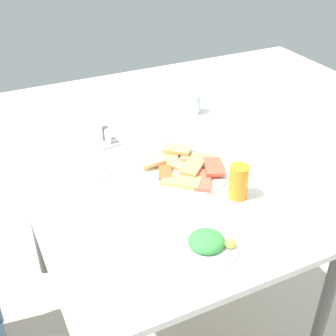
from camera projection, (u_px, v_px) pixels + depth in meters
The scene contains 10 objects.
ground_plane at pixel (159, 318), 2.05m from camera, with size 6.00×6.00×0.00m, color #BEB3A1.
dining_table at pixel (157, 196), 1.67m from camera, with size 1.17×0.92×0.77m.
pide_platter at pixel (184, 168), 1.66m from camera, with size 0.35×0.34×0.04m.
salad_plate_greens at pixel (207, 243), 1.31m from camera, with size 0.20×0.20×0.05m.
soda_can at pixel (238, 182), 1.50m from camera, with size 0.07×0.07×0.12m, color orange.
drinking_glass at pixel (193, 104), 2.06m from camera, with size 0.07×0.07×0.09m, color silver.
paper_napkin at pixel (95, 167), 1.69m from camera, with size 0.12×0.12×0.00m, color white.
fork at pixel (100, 165), 1.70m from camera, with size 0.17×0.01×0.01m, color silver.
spoon at pixel (91, 167), 1.68m from camera, with size 0.20×0.02×0.01m, color silver.
condiment_caddy at pixel (107, 139), 1.83m from camera, with size 0.10×0.10×0.07m.
Camera 1 is at (-1.24, 0.55, 1.68)m, focal length 47.89 mm.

